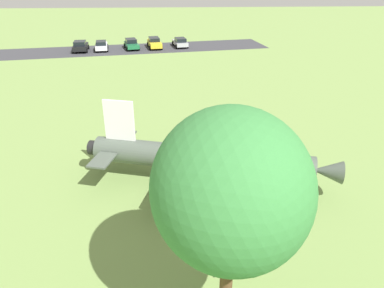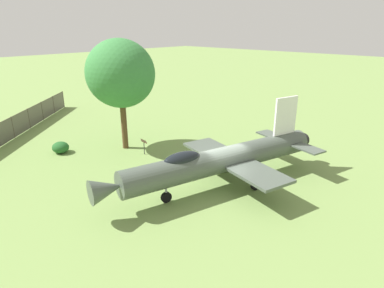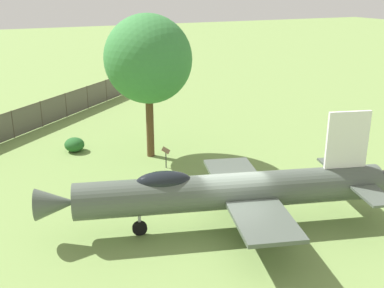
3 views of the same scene
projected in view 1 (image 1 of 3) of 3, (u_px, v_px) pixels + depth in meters
name	position (u px, v px, depth m)	size (l,w,h in m)	color
ground_plane	(200.00, 183.00, 21.89)	(200.00, 200.00, 0.00)	#75934C
parking_strip	(130.00, 49.00, 56.60)	(42.29, 8.00, 0.00)	#38383D
display_jet	(207.00, 158.00, 21.08)	(14.31, 8.15, 4.80)	#4C564C
shade_tree	(231.00, 189.00, 10.93)	(4.84, 5.24, 8.16)	brown
info_plaque	(215.00, 261.00, 14.95)	(0.65, 0.72, 1.14)	#333333
parked_car_silver	(180.00, 42.00, 57.74)	(2.57, 4.42, 1.41)	#B2B5BA
parked_car_yellow	(154.00, 43.00, 57.08)	(2.57, 4.88, 1.54)	gold
parked_car_green	(131.00, 44.00, 56.41)	(2.76, 4.50, 1.48)	#1E6B3D
parked_car_white	(101.00, 45.00, 55.38)	(2.40, 4.37, 1.43)	silver
parked_car_black	(80.00, 46.00, 54.77)	(2.49, 4.25, 1.55)	black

